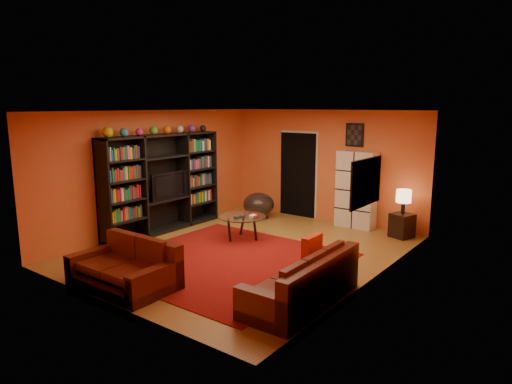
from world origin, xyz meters
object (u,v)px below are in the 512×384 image
Objects in this scene: entertainment_unit at (163,183)px; side_table at (402,226)px; table_lamp at (404,197)px; coffee_table at (242,219)px; tv at (166,185)px; storage_cabinet at (356,190)px; loveseat at (128,267)px; bowl_chair at (259,205)px; sofa at (306,284)px.

side_table is at bearing 31.22° from entertainment_unit.
entertainment_unit is 5.94× the size of table_lamp.
entertainment_unit is 3.11× the size of coffee_table.
tv is 4.18m from storage_cabinet.
tv is 1.05× the size of coffee_table.
table_lamp is at bearing 39.82° from coffee_table.
loveseat is 5.62m from table_lamp.
loveseat is (1.85, -2.48, -0.73)m from tv.
coffee_table is 3.32m from side_table.
side_table is at bearing 7.69° from bowl_chair.
storage_cabinet is 3.39× the size of table_lamp.
coffee_table is at bearing 15.77° from entertainment_unit.
entertainment_unit is 5.07m from table_lamp.
entertainment_unit is at bearing -164.23° from coffee_table.
table_lamp is (2.54, 2.12, 0.42)m from coffee_table.
table_lamp is (4.33, 2.62, -0.19)m from entertainment_unit.
tv is 0.59× the size of storage_cabinet.
storage_cabinet is at bearing 15.70° from bowl_chair.
storage_cabinet is 1.29m from side_table.
loveseat is at bearing -143.23° from tv.
coffee_table is 1.86m from bowl_chair.
storage_cabinet is (1.42, 2.30, 0.41)m from coffee_table.
storage_cabinet is at bearing 171.12° from side_table.
entertainment_unit is at bearing -113.85° from bowl_chair.
coffee_table is at bearing 143.68° from sofa.
coffee_table is 2.73m from storage_cabinet.
table_lamp is (4.28, 2.56, -0.15)m from tv.
loveseat is at bearing -103.87° from storage_cabinet.
storage_cabinet is at bearing -14.72° from loveseat.
loveseat is (-2.51, -1.05, -0.00)m from sofa.
sofa is at bearing -17.17° from entertainment_unit.
storage_cabinet reaches higher than sofa.
tv is 0.50× the size of sofa.
sofa is at bearing -88.87° from side_table.
sofa is 3.97× the size of table_lamp.
tv is 2.00× the size of table_lamp.
tv reaches higher than side_table.
entertainment_unit is at bearing -148.78° from side_table.
bowl_chair is at bearing -23.33° from tv.
bowl_chair is at bearing -172.31° from side_table.
entertainment_unit is at bearing 141.08° from tv.
side_table is 0.99× the size of table_lamp.
bowl_chair reaches higher than coffee_table.
entertainment_unit reaches higher than sofa.
coffee_table is (-0.11, 2.92, 0.16)m from loveseat.
sofa is 4.03m from table_lamp.
table_lamp is at bearing 90.26° from sofa.
tv is at bearing 161.04° from sofa.
loveseat is at bearing -78.40° from bowl_chair.
side_table is at bearing -8.71° from storage_cabinet.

